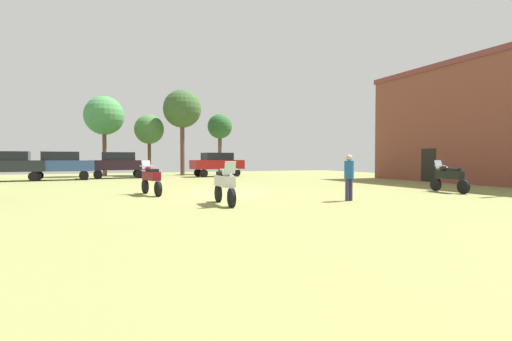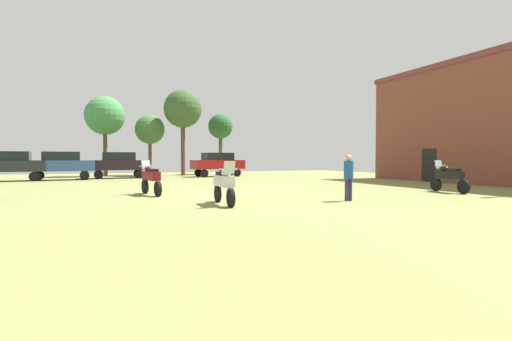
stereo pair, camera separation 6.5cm
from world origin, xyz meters
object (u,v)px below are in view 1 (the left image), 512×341
Objects in this scene: motorcycle_8 at (225,183)px; tree_3 at (149,130)px; tree_4 at (182,109)px; car_1 at (61,164)px; car_3 at (118,163)px; tree_5 at (220,127)px; person_1 at (349,174)px; car_4 at (9,164)px; tree_2 at (104,116)px; motorcycle_2 at (151,178)px; car_2 at (217,163)px; motorcycle_4 at (449,177)px; brick_building at (498,122)px.

tree_3 reaches higher than motorcycle_8.
motorcycle_8 is at bearing -98.35° from tree_4.
car_1 is 1.01× the size of car_3.
car_1 is 0.75× the size of tree_5.
car_4 is at bearing 118.76° from person_1.
motorcycle_2 is at bearing -85.50° from tree_2.
person_1 is at bearing -96.44° from tree_5.
car_2 is 0.81× the size of tree_3.
tree_3 reaches higher than car_4.
tree_5 reaches higher than person_1.
motorcycle_4 is 0.51× the size of car_4.
car_4 is (-7.48, 13.38, 0.45)m from motorcycle_2.
tree_3 is (2.35, 19.15, 3.40)m from motorcycle_2.
tree_2 is (-8.73, 4.11, 3.96)m from car_2.
person_1 is 0.22× the size of tree_4.
car_4 is 0.64× the size of tree_2.
tree_2 is (-7.74, 23.49, 4.16)m from person_1.
tree_3 is at bearing 10.80° from tree_2.
car_1 is 2.60× the size of person_1.
brick_building is at bearing -142.31° from car_2.
brick_building reaches higher than tree_3.
motorcycle_8 is 23.78m from tree_3.
motorcycle_4 is 0.38× the size of tree_5.
motorcycle_2 is 8.08m from person_1.
brick_building is 26.42m from car_3.
car_4 is (-28.43, 13.80, -2.63)m from brick_building.
tree_4 reaches higher than car_1.
person_1 is at bearing -86.79° from tree_4.
tree_5 is at bearing -105.37° from motorcycle_8.
motorcycle_2 is 18.96m from tree_4.
brick_building is at bearing -40.08° from tree_2.
motorcycle_4 is at bearing -29.50° from motorcycle_2.
brick_building is at bearing -58.49° from tree_5.
motorcycle_2 is 0.51× the size of car_3.
brick_building is 2.31× the size of tree_2.
brick_building reaches higher than tree_2.
car_2 is 6.15m from tree_4.
car_2 is 19.40m from person_1.
car_3 is 0.79× the size of tree_3.
motorcycle_8 is 23.45m from tree_2.
tree_2 reaches higher than car_3.
car_4 is at bearing -149.56° from tree_3.
motorcycle_4 is 25.51m from tree_3.
car_3 is 11.03m from tree_5.
motorcycle_2 is 0.37× the size of tree_5.
car_3 is at bearing -81.21° from motorcycle_8.
motorcycle_8 is at bearing -91.31° from tree_3.
tree_4 is (3.22, 21.91, 5.19)m from motorcycle_8.
motorcycle_8 is at bearing -154.61° from car_4.
car_4 is (-14.76, -0.93, 0.00)m from car_2.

